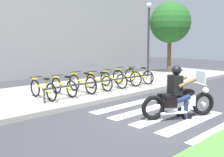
# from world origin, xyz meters

# --- Properties ---
(ground_plane) EXTENTS (48.00, 48.00, 0.00)m
(ground_plane) POSITION_xyz_m (0.00, 0.00, 0.00)
(ground_plane) COLOR #38383D
(sidewalk) EXTENTS (24.00, 4.40, 0.15)m
(sidewalk) POSITION_xyz_m (0.00, 4.53, 0.07)
(sidewalk) COLOR gray
(sidewalk) RESTS_ON ground
(crosswalk_stripe_0) EXTENTS (2.80, 0.40, 0.01)m
(crosswalk_stripe_0) POSITION_xyz_m (0.81, -1.60, 0.00)
(crosswalk_stripe_0) COLOR white
(crosswalk_stripe_0) RESTS_ON ground
(crosswalk_stripe_1) EXTENTS (2.80, 0.40, 0.01)m
(crosswalk_stripe_1) POSITION_xyz_m (0.81, -0.80, 0.00)
(crosswalk_stripe_1) COLOR white
(crosswalk_stripe_1) RESTS_ON ground
(crosswalk_stripe_2) EXTENTS (2.80, 0.40, 0.01)m
(crosswalk_stripe_2) POSITION_xyz_m (0.81, 0.00, 0.00)
(crosswalk_stripe_2) COLOR white
(crosswalk_stripe_2) RESTS_ON ground
(crosswalk_stripe_3) EXTENTS (2.80, 0.40, 0.01)m
(crosswalk_stripe_3) POSITION_xyz_m (0.81, 0.80, 0.00)
(crosswalk_stripe_3) COLOR white
(crosswalk_stripe_3) RESTS_ON ground
(crosswalk_stripe_4) EXTENTS (2.80, 0.40, 0.01)m
(crosswalk_stripe_4) POSITION_xyz_m (0.81, 1.60, 0.00)
(crosswalk_stripe_4) COLOR white
(crosswalk_stripe_4) RESTS_ON ground
(motorcycle) EXTENTS (2.04, 1.12, 1.26)m
(motorcycle) POSITION_xyz_m (0.89, -0.36, 0.47)
(motorcycle) COLOR black
(motorcycle) RESTS_ON ground
(rider) EXTENTS (0.76, 0.71, 1.46)m
(rider) POSITION_xyz_m (0.82, -0.32, 0.84)
(rider) COLOR black
(rider) RESTS_ON ground
(bicycle_0) EXTENTS (0.48, 1.67, 0.75)m
(bicycle_0) POSITION_xyz_m (-1.02, 3.72, 0.49)
(bicycle_0) COLOR black
(bicycle_0) RESTS_ON sidewalk
(bicycle_1) EXTENTS (0.48, 1.57, 0.74)m
(bicycle_1) POSITION_xyz_m (-0.20, 3.72, 0.49)
(bicycle_1) COLOR black
(bicycle_1) RESTS_ON sidewalk
(bicycle_2) EXTENTS (0.48, 1.67, 0.79)m
(bicycle_2) POSITION_xyz_m (0.63, 3.72, 0.51)
(bicycle_2) COLOR black
(bicycle_2) RESTS_ON sidewalk
(bicycle_3) EXTENTS (0.48, 1.59, 0.74)m
(bicycle_3) POSITION_xyz_m (1.45, 3.72, 0.49)
(bicycle_3) COLOR black
(bicycle_3) RESTS_ON sidewalk
(bicycle_4) EXTENTS (0.48, 1.60, 0.75)m
(bicycle_4) POSITION_xyz_m (2.28, 3.72, 0.50)
(bicycle_4) COLOR black
(bicycle_4) RESTS_ON sidewalk
(bicycle_5) EXTENTS (0.48, 1.71, 0.79)m
(bicycle_5) POSITION_xyz_m (3.11, 3.72, 0.51)
(bicycle_5) COLOR black
(bicycle_5) RESTS_ON sidewalk
(bicycle_6) EXTENTS (0.48, 1.71, 0.76)m
(bicycle_6) POSITION_xyz_m (3.93, 3.72, 0.50)
(bicycle_6) COLOR black
(bicycle_6) RESTS_ON sidewalk
(bike_rack) EXTENTS (5.56, 0.07, 0.49)m
(bike_rack) POSITION_xyz_m (1.45, 3.16, 0.58)
(bike_rack) COLOR #333338
(bike_rack) RESTS_ON sidewalk
(street_lamp) EXTENTS (0.28, 0.28, 4.21)m
(street_lamp) POSITION_xyz_m (6.16, 4.93, 2.56)
(street_lamp) COLOR #2D2D33
(street_lamp) RESTS_ON ground
(tree_near_rack) EXTENTS (2.58, 2.58, 4.60)m
(tree_near_rack) POSITION_xyz_m (8.82, 5.33, 3.30)
(tree_near_rack) COLOR brown
(tree_near_rack) RESTS_ON ground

